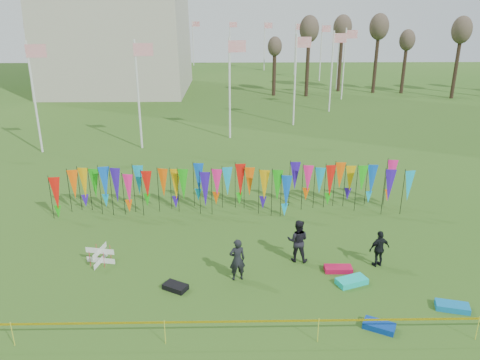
{
  "coord_description": "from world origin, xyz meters",
  "views": [
    {
      "loc": [
        0.09,
        -13.71,
        10.14
      ],
      "look_at": [
        0.48,
        6.0,
        2.84
      ],
      "focal_mm": 35.0,
      "sensor_mm": 36.0,
      "label": 1
    }
  ],
  "objects_px": {
    "box_kite": "(100,256)",
    "kite_bag_turquoise": "(352,281)",
    "person_right": "(379,249)",
    "kite_bag_teal": "(452,307)",
    "person_mid": "(298,241)",
    "kite_bag_black": "(175,287)",
    "person_left": "(237,260)",
    "kite_bag_red": "(338,269)",
    "kite_bag_blue": "(379,326)"
  },
  "relations": [
    {
      "from": "box_kite",
      "to": "kite_bag_turquoise",
      "type": "distance_m",
      "value": 10.35
    },
    {
      "from": "person_right",
      "to": "kite_bag_teal",
      "type": "height_order",
      "value": "person_right"
    },
    {
      "from": "person_mid",
      "to": "kite_bag_black",
      "type": "relative_size",
      "value": 2.05
    },
    {
      "from": "box_kite",
      "to": "kite_bag_teal",
      "type": "bearing_deg",
      "value": -14.53
    },
    {
      "from": "person_left",
      "to": "kite_bag_red",
      "type": "height_order",
      "value": "person_left"
    },
    {
      "from": "box_kite",
      "to": "person_mid",
      "type": "distance_m",
      "value": 8.32
    },
    {
      "from": "person_left",
      "to": "person_right",
      "type": "distance_m",
      "value": 5.95
    },
    {
      "from": "kite_bag_blue",
      "to": "kite_bag_black",
      "type": "bearing_deg",
      "value": 160.73
    },
    {
      "from": "kite_bag_red",
      "to": "kite_bag_teal",
      "type": "distance_m",
      "value": 4.4
    },
    {
      "from": "person_mid",
      "to": "kite_bag_black",
      "type": "height_order",
      "value": "person_mid"
    },
    {
      "from": "kite_bag_red",
      "to": "person_mid",
      "type": "bearing_deg",
      "value": 149.97
    },
    {
      "from": "person_right",
      "to": "kite_bag_blue",
      "type": "bearing_deg",
      "value": 56.65
    },
    {
      "from": "kite_bag_blue",
      "to": "kite_bag_black",
      "type": "height_order",
      "value": "kite_bag_blue"
    },
    {
      "from": "kite_bag_blue",
      "to": "kite_bag_red",
      "type": "relative_size",
      "value": 0.92
    },
    {
      "from": "person_left",
      "to": "kite_bag_turquoise",
      "type": "relative_size",
      "value": 1.49
    },
    {
      "from": "person_mid",
      "to": "kite_bag_turquoise",
      "type": "distance_m",
      "value": 2.77
    },
    {
      "from": "box_kite",
      "to": "kite_bag_turquoise",
      "type": "relative_size",
      "value": 0.6
    },
    {
      "from": "kite_bag_teal",
      "to": "box_kite",
      "type": "bearing_deg",
      "value": 165.47
    },
    {
      "from": "person_mid",
      "to": "person_left",
      "type": "bearing_deg",
      "value": 41.36
    },
    {
      "from": "box_kite",
      "to": "kite_bag_teal",
      "type": "relative_size",
      "value": 0.63
    },
    {
      "from": "kite_bag_blue",
      "to": "box_kite",
      "type": "bearing_deg",
      "value": 156.74
    },
    {
      "from": "person_right",
      "to": "kite_bag_teal",
      "type": "xyz_separation_m",
      "value": [
        1.77,
        -3.05,
        -0.69
      ]
    },
    {
      "from": "person_left",
      "to": "kite_bag_black",
      "type": "distance_m",
      "value": 2.58
    },
    {
      "from": "kite_bag_black",
      "to": "kite_bag_red",
      "type": "bearing_deg",
      "value": 10.27
    },
    {
      "from": "person_mid",
      "to": "kite_bag_red",
      "type": "distance_m",
      "value": 2.0
    },
    {
      "from": "person_left",
      "to": "kite_bag_red",
      "type": "xyz_separation_m",
      "value": [
        4.14,
        0.52,
        -0.78
      ]
    },
    {
      "from": "person_left",
      "to": "box_kite",
      "type": "bearing_deg",
      "value": -26.25
    },
    {
      "from": "kite_bag_turquoise",
      "to": "kite_bag_teal",
      "type": "relative_size",
      "value": 1.04
    },
    {
      "from": "person_right",
      "to": "kite_bag_black",
      "type": "height_order",
      "value": "person_right"
    },
    {
      "from": "person_mid",
      "to": "kite_bag_blue",
      "type": "height_order",
      "value": "person_mid"
    },
    {
      "from": "person_mid",
      "to": "person_right",
      "type": "height_order",
      "value": "person_mid"
    },
    {
      "from": "kite_bag_turquoise",
      "to": "kite_bag_black",
      "type": "distance_m",
      "value": 6.84
    },
    {
      "from": "kite_bag_red",
      "to": "kite_bag_teal",
      "type": "bearing_deg",
      "value": -36.89
    },
    {
      "from": "kite_bag_black",
      "to": "kite_bag_teal",
      "type": "height_order",
      "value": "kite_bag_teal"
    },
    {
      "from": "box_kite",
      "to": "kite_bag_blue",
      "type": "bearing_deg",
      "value": -23.26
    },
    {
      "from": "person_right",
      "to": "kite_bag_black",
      "type": "relative_size",
      "value": 1.75
    },
    {
      "from": "kite_bag_teal",
      "to": "person_mid",
      "type": "bearing_deg",
      "value": 145.11
    },
    {
      "from": "box_kite",
      "to": "kite_bag_red",
      "type": "height_order",
      "value": "box_kite"
    },
    {
      "from": "kite_bag_turquoise",
      "to": "kite_bag_black",
      "type": "height_order",
      "value": "kite_bag_turquoise"
    },
    {
      "from": "person_left",
      "to": "kite_bag_blue",
      "type": "bearing_deg",
      "value": 133.31
    },
    {
      "from": "kite_bag_blue",
      "to": "kite_bag_teal",
      "type": "height_order",
      "value": "kite_bag_teal"
    },
    {
      "from": "box_kite",
      "to": "kite_bag_blue",
      "type": "relative_size",
      "value": 0.7
    },
    {
      "from": "kite_bag_red",
      "to": "kite_bag_black",
      "type": "bearing_deg",
      "value": -169.73
    },
    {
      "from": "box_kite",
      "to": "person_right",
      "type": "distance_m",
      "value": 11.63
    },
    {
      "from": "person_mid",
      "to": "kite_bag_turquoise",
      "type": "height_order",
      "value": "person_mid"
    },
    {
      "from": "person_mid",
      "to": "kite_bag_turquoise",
      "type": "relative_size",
      "value": 1.58
    },
    {
      "from": "kite_bag_black",
      "to": "kite_bag_turquoise",
      "type": "bearing_deg",
      "value": 2.01
    },
    {
      "from": "kite_bag_red",
      "to": "kite_bag_teal",
      "type": "height_order",
      "value": "kite_bag_teal"
    },
    {
      "from": "person_mid",
      "to": "kite_bag_red",
      "type": "height_order",
      "value": "person_mid"
    },
    {
      "from": "person_right",
      "to": "kite_bag_turquoise",
      "type": "height_order",
      "value": "person_right"
    }
  ]
}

